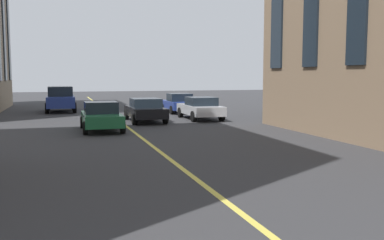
# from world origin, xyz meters

# --- Properties ---
(lane_centre_line) EXTENTS (80.00, 0.16, 0.01)m
(lane_centre_line) POSITION_xyz_m (20.00, 0.00, 0.00)
(lane_centre_line) COLOR #D8C64C
(lane_centre_line) RESTS_ON ground_plane
(car_black_parked_a) EXTENTS (4.40, 1.95, 1.37)m
(car_black_parked_a) POSITION_xyz_m (27.89, -1.38, 0.70)
(car_black_parked_a) COLOR black
(car_black_parked_a) RESTS_ON ground_plane
(car_green_mid) EXTENTS (3.90, 1.89, 1.40)m
(car_green_mid) POSITION_xyz_m (24.50, 1.41, 0.70)
(car_green_mid) COLOR #1E6038
(car_green_mid) RESTS_ON ground_plane
(car_silver_far) EXTENTS (4.40, 1.95, 1.37)m
(car_silver_far) POSITION_xyz_m (28.37, -4.90, 0.70)
(car_silver_far) COLOR #B7BABF
(car_silver_far) RESTS_ON ground_plane
(car_blue_parked_b) EXTENTS (4.70, 2.14, 1.88)m
(car_blue_parked_b) POSITION_xyz_m (36.82, 3.29, 0.97)
(car_blue_parked_b) COLOR navy
(car_blue_parked_b) RESTS_ON ground_plane
(car_blue_oncoming) EXTENTS (3.90, 1.89, 1.40)m
(car_blue_oncoming) POSITION_xyz_m (33.38, -4.90, 0.70)
(car_blue_oncoming) COLOR navy
(car_blue_oncoming) RESTS_ON ground_plane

